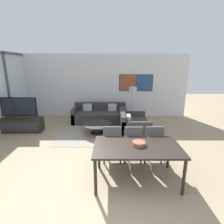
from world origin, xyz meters
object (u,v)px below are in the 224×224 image
at_px(coffee_table, 97,126).
at_px(dining_table, 137,149).
at_px(dining_chair_right, 153,142).
at_px(fruit_bowl, 139,143).
at_px(television, 19,108).
at_px(dining_chair_left, 113,142).
at_px(tv_console, 22,125).
at_px(dining_chair_centre, 133,142).
at_px(sofa_main, 100,115).
at_px(sofa_side, 132,125).
at_px(floor_lamp, 133,93).

height_order(coffee_table, dining_table, dining_table).
bearing_deg(dining_chair_right, fruit_bowl, -123.16).
relative_size(television, dining_chair_left, 1.30).
bearing_deg(fruit_bowl, tv_console, 144.29).
bearing_deg(dining_chair_centre, coffee_table, 118.76).
relative_size(dining_chair_left, dining_chair_centre, 1.00).
bearing_deg(sofa_main, dining_chair_left, -80.78).
bearing_deg(sofa_main, sofa_side, -46.11).
bearing_deg(coffee_table, television, 176.06).
bearing_deg(sofa_main, tv_console, -156.47).
height_order(tv_console, television, television).
xyz_separation_m(coffee_table, dining_table, (1.02, -2.56, 0.44)).
relative_size(sofa_side, dining_chair_centre, 1.46).
xyz_separation_m(sofa_main, fruit_bowl, (1.05, -3.92, 0.56)).
relative_size(television, fruit_bowl, 4.69).
distance_m(dining_chair_left, fruit_bowl, 0.92).
bearing_deg(sofa_side, floor_lamp, -6.52).
bearing_deg(tv_console, coffee_table, -3.93).
distance_m(dining_chair_right, floor_lamp, 3.28).
xyz_separation_m(television, dining_table, (3.75, -2.75, -0.18)).
bearing_deg(dining_chair_left, tv_console, 148.13).
bearing_deg(sofa_side, dining_table, 175.66).
height_order(dining_table, dining_chair_right, dining_chair_right).
bearing_deg(dining_chair_right, dining_chair_left, 179.99).
xyz_separation_m(dining_chair_left, dining_chair_right, (0.99, -0.00, 0.00)).
bearing_deg(coffee_table, tv_console, 176.07).
relative_size(television, coffee_table, 1.21).
height_order(dining_table, dining_chair_centre, dining_chair_centre).
distance_m(tv_console, dining_chair_centre, 4.28).
bearing_deg(sofa_main, television, -156.48).
bearing_deg(tv_console, dining_chair_left, -31.87).
xyz_separation_m(dining_table, floor_lamp, (0.35, 3.93, 0.52)).
height_order(television, sofa_side, television).
distance_m(tv_console, dining_table, 4.67).
distance_m(television, sofa_main, 3.05).
xyz_separation_m(tv_console, dining_table, (3.75, -2.75, 0.45)).
bearing_deg(dining_chair_centre, floor_lamp, 83.85).
xyz_separation_m(tv_console, television, (-0.00, 0.00, 0.63)).
xyz_separation_m(television, dining_chair_centre, (3.75, -2.04, -0.35)).
height_order(television, floor_lamp, floor_lamp).
xyz_separation_m(sofa_side, dining_table, (-0.20, -2.67, 0.45)).
distance_m(sofa_main, coffee_table, 1.38).
distance_m(television, dining_chair_right, 4.72).
xyz_separation_m(tv_console, coffee_table, (2.74, -0.19, 0.01)).
bearing_deg(dining_chair_left, sofa_main, 99.22).
bearing_deg(dining_chair_left, dining_chair_right, -0.01).
xyz_separation_m(sofa_side, dining_chair_right, (0.29, -1.95, 0.27)).
bearing_deg(tv_console, fruit_bowl, -35.71).
xyz_separation_m(dining_table, dining_chair_right, (0.49, 0.72, -0.17)).
bearing_deg(floor_lamp, sofa_main, 179.30).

